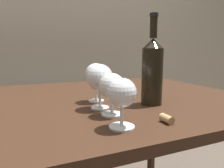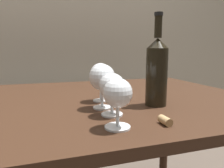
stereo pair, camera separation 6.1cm
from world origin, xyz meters
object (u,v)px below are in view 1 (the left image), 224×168
at_px(wine_glass_merlot, 100,78).
at_px(wine_glass_empty, 122,95).
at_px(wine_glass_pinot, 112,87).
at_px(wine_bottle, 152,70).
at_px(cork, 167,119).
at_px(wine_glass_chardonnay, 96,74).

bearing_deg(wine_glass_merlot, wine_glass_empty, -92.92).
bearing_deg(wine_glass_pinot, wine_glass_merlot, 95.97).
relative_size(wine_bottle, cork, 7.65).
bearing_deg(cork, wine_bottle, 67.80).
distance_m(wine_bottle, cork, 0.23).
bearing_deg(wine_bottle, wine_glass_chardonnay, 146.24).
bearing_deg(wine_glass_merlot, wine_bottle, -5.32).
distance_m(wine_glass_chardonnay, cork, 0.33).
relative_size(wine_glass_pinot, wine_glass_merlot, 0.85).
xyz_separation_m(wine_glass_empty, cork, (0.13, -0.01, -0.07)).
height_order(wine_glass_pinot, wine_bottle, wine_bottle).
relative_size(wine_glass_pinot, wine_bottle, 0.40).
xyz_separation_m(wine_glass_merlot, wine_bottle, (0.19, -0.02, 0.02)).
bearing_deg(wine_glass_empty, wine_glass_chardonnay, 84.07).
bearing_deg(wine_bottle, wine_glass_empty, -139.98).
relative_size(wine_glass_merlot, wine_glass_chardonnay, 1.02).
relative_size(wine_glass_chardonnay, wine_bottle, 0.46).
distance_m(wine_glass_pinot, cork, 0.18).
height_order(wine_glass_merlot, cork, wine_glass_merlot).
distance_m(wine_glass_pinot, wine_bottle, 0.20).
relative_size(wine_glass_merlot, cork, 3.59).
relative_size(wine_glass_pinot, cork, 3.06).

